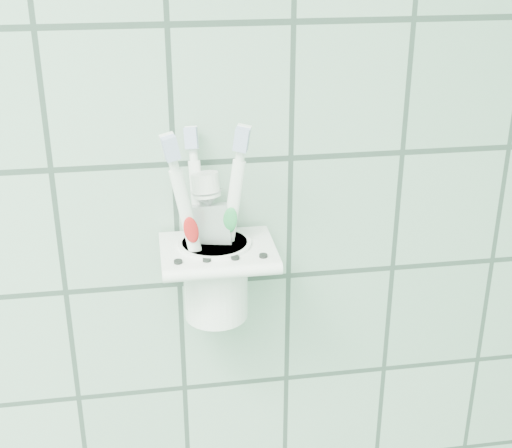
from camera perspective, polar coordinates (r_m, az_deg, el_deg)
holder_bracket at (r=0.70m, az=-3.09°, el=-2.34°), size 0.11×0.10×0.03m
cup at (r=0.72m, az=-3.26°, el=-4.13°), size 0.07×0.07×0.08m
toothbrush_pink at (r=0.68m, az=-3.84°, el=0.06°), size 0.04×0.03×0.20m
toothbrush_blue at (r=0.68m, az=-4.18°, el=-0.28°), size 0.02×0.05×0.19m
toothbrush_orange at (r=0.70m, az=-3.12°, el=0.73°), size 0.04×0.03×0.20m
toothpaste_tube at (r=0.69m, az=-2.90°, el=-1.08°), size 0.05×0.04×0.15m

